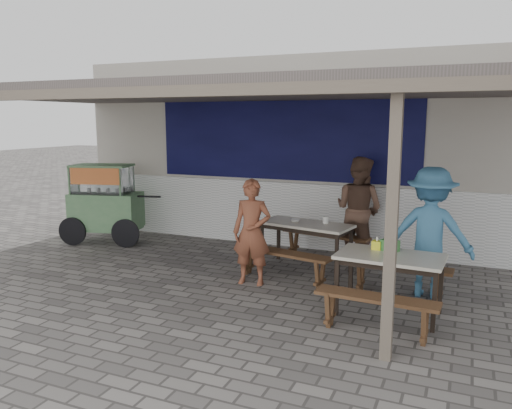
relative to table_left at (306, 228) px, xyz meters
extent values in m
plane|color=slate|center=(-0.70, -1.67, -0.67)|extent=(60.00, 60.00, 0.00)
cube|color=beige|center=(-0.70, 1.93, 1.08)|extent=(9.00, 1.20, 3.50)
cube|color=white|center=(-0.70, 1.30, -0.07)|extent=(9.00, 0.10, 1.20)
cube|color=#0F0F47|center=(-0.90, 1.31, 1.38)|extent=(5.00, 0.03, 1.60)
cube|color=#544C48|center=(-0.70, -0.67, 2.08)|extent=(9.00, 4.20, 0.12)
cube|color=#685C4E|center=(-0.70, -2.72, 1.98)|extent=(9.00, 0.12, 0.12)
cube|color=#685C4E|center=(1.65, -2.57, 0.68)|extent=(0.11, 0.11, 2.70)
cube|color=beige|center=(0.00, 0.00, 0.06)|extent=(1.53, 0.90, 0.04)
cube|color=black|center=(0.00, 0.00, 0.00)|extent=(1.41, 0.78, 0.06)
cube|color=black|center=(-0.69, -0.13, -0.31)|extent=(0.05, 0.05, 0.71)
cube|color=black|center=(0.60, -0.38, -0.31)|extent=(0.05, 0.05, 0.71)
cube|color=black|center=(-0.60, 0.38, -0.31)|extent=(0.05, 0.05, 0.71)
cube|color=black|center=(0.69, 0.13, -0.31)|extent=(0.05, 0.05, 0.71)
cube|color=brown|center=(-0.14, -0.70, -0.24)|extent=(1.56, 0.57, 0.04)
cube|color=brown|center=(-0.74, -0.58, -0.46)|extent=(0.10, 0.28, 0.41)
cube|color=brown|center=(0.47, -0.81, -0.46)|extent=(0.10, 0.28, 0.41)
cube|color=brown|center=(0.14, 0.70, -0.24)|extent=(1.56, 0.57, 0.04)
cube|color=brown|center=(-0.47, 0.81, -0.46)|extent=(0.10, 0.28, 0.41)
cube|color=brown|center=(0.74, 0.58, -0.46)|extent=(0.10, 0.28, 0.41)
cube|color=beige|center=(1.50, -1.38, 0.06)|extent=(1.28, 0.80, 0.04)
cube|color=black|center=(1.50, -1.38, 0.00)|extent=(1.18, 0.70, 0.06)
cube|color=black|center=(0.92, -1.65, -0.31)|extent=(0.05, 0.05, 0.71)
cube|color=black|center=(2.04, -1.72, -0.31)|extent=(0.05, 0.05, 0.71)
cube|color=black|center=(0.96, -1.04, -0.31)|extent=(0.05, 0.05, 0.71)
cube|color=black|center=(2.08, -1.11, -0.31)|extent=(0.05, 0.05, 0.71)
cube|color=brown|center=(1.46, -2.05, -0.24)|extent=(1.36, 0.36, 0.04)
cube|color=brown|center=(0.94, -2.02, -0.46)|extent=(0.07, 0.28, 0.41)
cube|color=brown|center=(1.98, -2.08, -0.46)|extent=(0.07, 0.28, 0.41)
cube|color=brown|center=(1.54, -0.71, -0.24)|extent=(1.36, 0.36, 0.04)
cube|color=brown|center=(1.02, -0.68, -0.46)|extent=(0.07, 0.28, 0.41)
cube|color=brown|center=(2.06, -0.74, -0.46)|extent=(0.07, 0.28, 0.41)
cube|color=#638C5D|center=(-4.09, 0.21, -0.05)|extent=(1.42, 0.97, 0.67)
cube|color=#638C5D|center=(-4.09, 0.21, -0.40)|extent=(1.36, 0.92, 0.05)
cylinder|color=black|center=(-4.51, -0.27, -0.40)|extent=(0.53, 0.18, 0.54)
cylinder|color=black|center=(-3.49, -0.01, -0.40)|extent=(0.53, 0.18, 0.54)
cube|color=silver|center=(-4.13, 0.20, 0.55)|extent=(1.16, 0.82, 0.53)
cube|color=#638C5D|center=(-4.13, 0.20, 0.82)|extent=(1.21, 0.87, 0.04)
cube|color=#E14735|center=(-4.06, -0.10, 0.64)|extent=(0.93, 0.26, 0.31)
cylinder|color=black|center=(-3.34, 0.40, 0.24)|extent=(0.66, 0.20, 0.04)
imported|color=brown|center=(-0.50, -0.97, 0.09)|extent=(0.60, 0.44, 1.53)
imported|color=brown|center=(0.66, 0.82, 0.21)|extent=(1.03, 0.92, 1.76)
imported|color=teal|center=(1.88, -0.49, 0.20)|extent=(1.15, 0.68, 1.75)
cube|color=yellow|center=(1.30, -1.19, 0.14)|extent=(0.12, 0.12, 0.11)
cube|color=#387935|center=(1.46, -1.19, 0.15)|extent=(0.24, 0.21, 0.14)
cylinder|color=white|center=(0.29, 0.12, 0.13)|extent=(0.09, 0.09, 0.10)
imported|color=silver|center=(-0.19, 0.06, 0.10)|extent=(0.21, 0.21, 0.04)
camera|label=1|loc=(2.29, -7.35, 1.69)|focal=35.00mm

